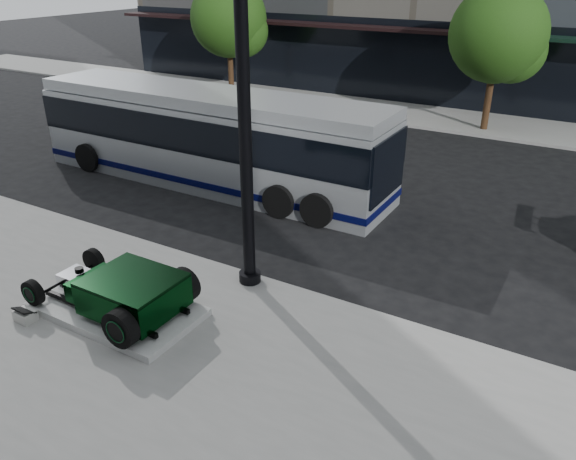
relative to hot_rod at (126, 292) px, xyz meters
The scene contains 8 objects.
ground 5.09m from the hot_rod, 68.75° to the left, with size 120.00×120.00×0.00m, color black.
sidewalk_far 18.80m from the hot_rod, 84.42° to the left, with size 70.00×4.00×0.12m, color gray.
street_trees 18.28m from the hot_rod, 80.50° to the left, with size 29.80×3.80×5.70m.
display_plinth 0.60m from the hot_rod, behind, with size 3.40×1.80×0.15m, color silver.
hot_rod is the anchor object (origin of this frame).
info_plaque 2.06m from the hot_rod, 146.22° to the right, with size 0.40×0.30×0.31m.
lamppost 4.38m from the hot_rod, 61.45° to the left, with size 0.48×0.48×8.69m.
transit_bus 7.98m from the hot_rod, 115.73° to the left, with size 12.12×2.88×2.92m.
Camera 1 is at (5.61, -11.12, 6.52)m, focal length 35.00 mm.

